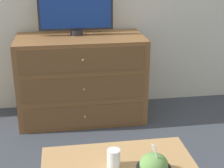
{
  "coord_description": "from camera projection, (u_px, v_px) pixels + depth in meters",
  "views": [
    {
      "loc": [
        -0.18,
        -3.45,
        1.52
      ],
      "look_at": [
        0.12,
        -1.51,
        0.78
      ],
      "focal_mm": 55.0,
      "sensor_mm": 36.0,
      "label": 1
    }
  ],
  "objects": [
    {
      "name": "takeout_bowl",
      "position": [
        154.0,
        166.0,
        1.77
      ],
      "size": [
        0.18,
        0.18,
        0.2
      ],
      "color": "black",
      "rests_on": "coffee_table"
    },
    {
      "name": "dresser",
      "position": [
        81.0,
        78.0,
        3.31
      ],
      "size": [
        1.19,
        0.6,
        0.81
      ],
      "color": "brown",
      "rests_on": "ground_plane"
    },
    {
      "name": "tv",
      "position": [
        76.0,
        7.0,
        3.15
      ],
      "size": [
        0.69,
        0.12,
        0.49
      ],
      "color": "#232328",
      "rests_on": "dresser"
    },
    {
      "name": "drink_cup",
      "position": [
        114.0,
        159.0,
        1.84
      ],
      "size": [
        0.07,
        0.07,
        0.1
      ],
      "color": "white",
      "rests_on": "coffee_table"
    },
    {
      "name": "ground_plane",
      "position": [
        81.0,
        103.0,
        3.75
      ],
      "size": [
        12.0,
        12.0,
        0.0
      ],
      "primitive_type": "plane",
      "color": "#383D47"
    }
  ]
}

